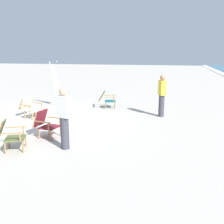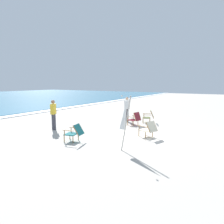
{
  "view_description": "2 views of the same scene",
  "coord_description": "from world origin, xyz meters",
  "px_view_note": "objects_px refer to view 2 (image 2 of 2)",
  "views": [
    {
      "loc": [
        8.78,
        4.56,
        2.53
      ],
      "look_at": [
        0.85,
        2.8,
        0.63
      ],
      "focal_mm": 42.0,
      "sensor_mm": 36.0,
      "label": 1
    },
    {
      "loc": [
        -8.88,
        -4.03,
        2.55
      ],
      "look_at": [
        0.87,
        1.99,
        0.86
      ],
      "focal_mm": 32.0,
      "sensor_mm": 36.0,
      "label": 2
    }
  ],
  "objects_px": {
    "beach_chair_back_left": "(75,132)",
    "person_by_waterline": "(127,109)",
    "beach_chair_back_right": "(135,118)",
    "person_near_chairs": "(53,114)",
    "umbrella_furled_white": "(125,114)",
    "beach_chair_mid_center": "(149,116)",
    "beach_chair_far_center": "(148,129)"
  },
  "relations": [
    {
      "from": "person_near_chairs",
      "to": "person_by_waterline",
      "type": "bearing_deg",
      "value": -29.79
    },
    {
      "from": "beach_chair_back_left",
      "to": "beach_chair_far_center",
      "type": "bearing_deg",
      "value": -46.92
    },
    {
      "from": "beach_chair_back_right",
      "to": "beach_chair_back_left",
      "type": "distance_m",
      "value": 4.44
    },
    {
      "from": "beach_chair_far_center",
      "to": "person_by_waterline",
      "type": "distance_m",
      "value": 3.89
    },
    {
      "from": "beach_chair_mid_center",
      "to": "person_near_chairs",
      "type": "xyz_separation_m",
      "value": [
        -4.53,
        3.72,
        0.41
      ]
    },
    {
      "from": "beach_chair_back_left",
      "to": "person_by_waterline",
      "type": "relative_size",
      "value": 0.54
    },
    {
      "from": "beach_chair_mid_center",
      "to": "umbrella_furled_white",
      "type": "distance_m",
      "value": 5.65
    },
    {
      "from": "umbrella_furled_white",
      "to": "person_by_waterline",
      "type": "height_order",
      "value": "umbrella_furled_white"
    },
    {
      "from": "person_by_waterline",
      "to": "beach_chair_back_right",
      "type": "bearing_deg",
      "value": -130.26
    },
    {
      "from": "umbrella_furled_white",
      "to": "person_near_chairs",
      "type": "xyz_separation_m",
      "value": [
        0.92,
        4.86,
        -0.54
      ]
    },
    {
      "from": "beach_chair_back_right",
      "to": "person_near_chairs",
      "type": "bearing_deg",
      "value": 134.91
    },
    {
      "from": "beach_chair_back_right",
      "to": "person_by_waterline",
      "type": "distance_m",
      "value": 1.32
    },
    {
      "from": "beach_chair_far_center",
      "to": "umbrella_furled_white",
      "type": "distance_m",
      "value": 2.37
    },
    {
      "from": "person_near_chairs",
      "to": "beach_chair_far_center",
      "type": "bearing_deg",
      "value": -75.84
    },
    {
      "from": "person_near_chairs",
      "to": "umbrella_furled_white",
      "type": "bearing_deg",
      "value": -100.67
    },
    {
      "from": "beach_chair_back_right",
      "to": "person_by_waterline",
      "type": "height_order",
      "value": "person_by_waterline"
    },
    {
      "from": "beach_chair_mid_center",
      "to": "beach_chair_back_right",
      "type": "distance_m",
      "value": 1.31
    },
    {
      "from": "beach_chair_far_center",
      "to": "beach_chair_mid_center",
      "type": "bearing_deg",
      "value": 20.85
    },
    {
      "from": "beach_chair_far_center",
      "to": "beach_chair_mid_center",
      "type": "relative_size",
      "value": 1.06
    },
    {
      "from": "beach_chair_back_right",
      "to": "person_by_waterline",
      "type": "bearing_deg",
      "value": 49.74
    },
    {
      "from": "beach_chair_far_center",
      "to": "umbrella_furled_white",
      "type": "bearing_deg",
      "value": 177.05
    },
    {
      "from": "beach_chair_mid_center",
      "to": "person_by_waterline",
      "type": "height_order",
      "value": "person_by_waterline"
    },
    {
      "from": "beach_chair_mid_center",
      "to": "person_by_waterline",
      "type": "bearing_deg",
      "value": 107.42
    },
    {
      "from": "beach_chair_mid_center",
      "to": "umbrella_furled_white",
      "type": "relative_size",
      "value": 0.42
    },
    {
      "from": "beach_chair_mid_center",
      "to": "person_near_chairs",
      "type": "relative_size",
      "value": 0.54
    },
    {
      "from": "person_near_chairs",
      "to": "person_by_waterline",
      "type": "xyz_separation_m",
      "value": [
        4.1,
        -2.35,
        0.0
      ]
    },
    {
      "from": "beach_chair_far_center",
      "to": "beach_chair_mid_center",
      "type": "height_order",
      "value": "beach_chair_mid_center"
    },
    {
      "from": "beach_chair_back_left",
      "to": "beach_chair_back_right",
      "type": "bearing_deg",
      "value": -10.68
    },
    {
      "from": "beach_chair_far_center",
      "to": "person_by_waterline",
      "type": "height_order",
      "value": "person_by_waterline"
    },
    {
      "from": "umbrella_furled_white",
      "to": "beach_chair_far_center",
      "type": "bearing_deg",
      "value": -2.95
    },
    {
      "from": "beach_chair_back_left",
      "to": "umbrella_furled_white",
      "type": "bearing_deg",
      "value": -86.22
    },
    {
      "from": "umbrella_furled_white",
      "to": "beach_chair_mid_center",
      "type": "bearing_deg",
      "value": 11.79
    }
  ]
}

